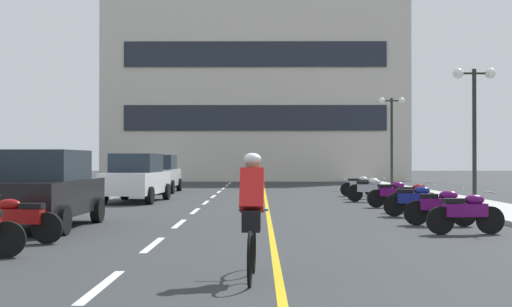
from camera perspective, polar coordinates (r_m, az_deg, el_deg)
ground_plane at (r=23.29m, az=0.31°, el=-4.47°), size 140.00×140.00×0.00m
curb_left at (r=27.25m, az=-15.05°, el=-3.75°), size 2.40×72.00×0.12m
curb_right at (r=27.25m, az=15.66°, el=-3.75°), size 2.40×72.00×0.12m
lane_dash_1 at (r=8.62m, az=-13.33°, el=-11.19°), size 0.14×2.20×0.01m
lane_dash_2 at (r=12.50m, az=-8.97°, el=-7.86°), size 0.14×2.20×0.01m
lane_dash_3 at (r=16.44m, az=-6.71°, el=-6.10°), size 0.14×2.20×0.01m
lane_dash_4 at (r=20.40m, az=-5.34°, el=-5.02°), size 0.14×2.20×0.01m
lane_dash_5 at (r=24.37m, az=-4.41°, el=-4.28°), size 0.14×2.20×0.01m
lane_dash_6 at (r=28.35m, az=-3.75°, el=-3.76°), size 0.14×2.20×0.01m
lane_dash_7 at (r=32.34m, az=-3.25°, el=-3.36°), size 0.14×2.20×0.01m
lane_dash_8 at (r=36.33m, az=-2.86°, el=-3.05°), size 0.14×2.20×0.01m
lane_dash_9 at (r=40.32m, az=-2.55°, el=-2.80°), size 0.14×2.20×0.01m
lane_dash_10 at (r=44.31m, az=-2.29°, el=-2.59°), size 0.14×2.20×0.01m
lane_dash_11 at (r=48.30m, az=-2.08°, el=-2.42°), size 0.14×2.20×0.01m
centre_line_yellow at (r=26.29m, az=0.85°, el=-4.01°), size 0.12×66.00×0.01m
office_building at (r=50.94m, az=-0.05°, el=6.35°), size 22.64×6.79×15.40m
street_lamp_mid at (r=23.65m, az=18.51°, el=4.22°), size 1.46×0.36×4.62m
street_lamp_far at (r=36.89m, az=11.75°, el=2.80°), size 1.46×0.36×4.91m
parked_car_near at (r=15.98m, az=-17.90°, el=-2.96°), size 1.98×4.23×1.82m
parked_car_mid at (r=25.09m, az=-10.38°, el=-2.08°), size 2.16×4.31×1.82m
parked_car_far at (r=32.22m, az=-8.53°, el=-1.74°), size 1.93×4.20×1.82m
motorcycle_3 at (r=13.27m, az=-19.98°, el=-5.37°), size 1.70×0.60×0.92m
motorcycle_4 at (r=14.69m, az=17.84°, el=-4.91°), size 1.70×0.60×0.92m
motorcycle_5 at (r=16.37m, az=15.78°, el=-4.46°), size 1.67×0.69×0.92m
motorcycle_6 at (r=18.73m, az=13.69°, el=-3.97°), size 1.67×0.70×0.92m
motorcycle_7 at (r=20.32m, az=13.56°, el=-3.69°), size 1.69×0.63×0.92m
motorcycle_8 at (r=22.28m, az=11.83°, el=-3.42°), size 1.70×0.60×0.92m
motorcycle_9 at (r=24.97m, az=9.91°, el=-3.11°), size 1.67×0.68×0.92m
motorcycle_10 at (r=26.85m, az=9.81°, el=-2.93°), size 1.70×0.60×0.92m
motorcycle_11 at (r=28.93m, az=8.98°, el=-2.76°), size 1.67×0.68×0.92m
cyclist_rider at (r=8.80m, az=-0.36°, el=-5.17°), size 0.42×1.77×1.71m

